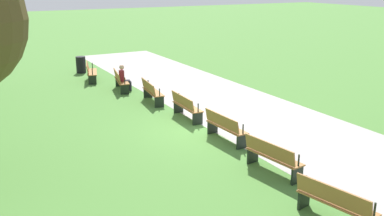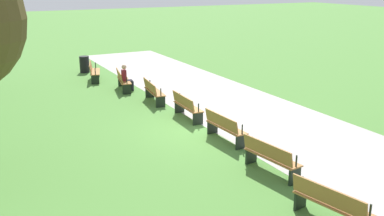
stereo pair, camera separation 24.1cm
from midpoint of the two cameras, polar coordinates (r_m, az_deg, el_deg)
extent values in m
plane|color=#477A33|center=(14.85, 2.35, -2.68)|extent=(120.00, 120.00, 0.00)
cube|color=#A39E99|center=(16.11, 9.69, -1.35)|extent=(32.58, 4.66, 0.01)
cube|color=#996633|center=(22.23, -12.14, 4.64)|extent=(1.75, 0.90, 0.04)
cube|color=#996633|center=(22.18, -12.69, 5.22)|extent=(1.66, 0.58, 0.40)
cube|color=black|center=(23.05, -12.09, 4.46)|extent=(0.16, 0.38, 0.43)
cylinder|color=black|center=(22.97, -12.10, 5.43)|extent=(0.05, 0.05, 0.30)
cube|color=black|center=(21.50, -12.11, 3.61)|extent=(0.16, 0.38, 0.43)
cylinder|color=black|center=(21.42, -12.12, 4.64)|extent=(0.05, 0.05, 0.30)
cube|color=#996633|center=(20.08, -8.45, 3.58)|extent=(1.75, 0.78, 0.04)
cube|color=#996633|center=(20.00, -9.04, 4.21)|extent=(1.69, 0.45, 0.40)
cube|color=black|center=(20.89, -8.72, 3.42)|extent=(0.13, 0.38, 0.43)
cylinder|color=black|center=(20.81, -8.71, 4.48)|extent=(0.05, 0.05, 0.30)
cube|color=black|center=(19.37, -8.10, 2.41)|extent=(0.13, 0.38, 0.43)
cylinder|color=black|center=(19.28, -8.09, 3.55)|extent=(0.05, 0.05, 0.30)
cube|color=#996633|center=(17.92, -4.46, 2.15)|extent=(1.74, 0.65, 0.04)
cube|color=#996633|center=(17.81, -5.09, 2.84)|extent=(1.70, 0.31, 0.40)
cube|color=black|center=(18.71, -5.12, 2.01)|extent=(0.11, 0.38, 0.43)
cylinder|color=black|center=(18.63, -5.10, 3.19)|extent=(0.05, 0.05, 0.30)
cube|color=black|center=(17.25, -3.70, 0.79)|extent=(0.11, 0.38, 0.43)
cylinder|color=black|center=(17.15, -3.66, 2.07)|extent=(0.05, 0.05, 0.30)
cube|color=#996633|center=(15.77, -0.05, 0.20)|extent=(1.72, 0.51, 0.04)
cube|color=#996633|center=(15.62, -0.71, 0.96)|extent=(1.70, 0.17, 0.40)
cube|color=black|center=(16.53, -1.22, 0.12)|extent=(0.08, 0.38, 0.43)
cylinder|color=black|center=(16.43, -1.16, 1.45)|extent=(0.05, 0.05, 0.30)
cube|color=black|center=(15.16, 1.23, -1.40)|extent=(0.08, 0.38, 0.43)
cylinder|color=black|center=(15.05, 1.31, 0.04)|extent=(0.05, 0.05, 0.30)
cube|color=#996633|center=(13.65, 4.98, -2.48)|extent=(1.72, 0.51, 0.04)
cube|color=#996633|center=(13.47, 4.30, -1.65)|extent=(1.70, 0.17, 0.40)
cube|color=black|center=(14.34, 3.15, -2.48)|extent=(0.08, 0.38, 0.43)
cylinder|color=black|center=(14.23, 3.24, -0.96)|extent=(0.05, 0.05, 0.30)
cube|color=black|center=(13.13, 6.92, -4.41)|extent=(0.08, 0.38, 0.43)
cylinder|color=black|center=(13.01, 7.05, -2.77)|extent=(0.05, 0.05, 0.30)
cube|color=#996633|center=(11.60, 10.94, -6.26)|extent=(1.74, 0.65, 0.04)
cube|color=#996633|center=(11.37, 10.30, -5.37)|extent=(1.70, 0.31, 0.40)
cube|color=black|center=(12.20, 8.24, -6.13)|extent=(0.11, 0.38, 0.43)
cylinder|color=black|center=(12.07, 8.38, -4.38)|extent=(0.05, 0.05, 0.30)
cube|color=black|center=(11.21, 13.78, -8.58)|extent=(0.11, 0.38, 0.43)
cylinder|color=black|center=(11.06, 13.99, -6.69)|extent=(0.05, 0.05, 0.30)
cube|color=#996633|center=(9.66, 18.46, -11.68)|extent=(1.75, 0.78, 0.04)
cube|color=#996633|center=(9.40, 17.93, -10.80)|extent=(1.69, 0.45, 0.40)
cube|color=black|center=(10.14, 14.53, -11.41)|extent=(0.13, 0.38, 0.43)
cylinder|color=black|center=(9.98, 14.76, -9.36)|extent=(0.05, 0.05, 0.30)
cylinder|color=black|center=(9.28, 22.81, -12.26)|extent=(0.05, 0.05, 0.30)
cube|color=maroon|center=(19.87, -8.47, 4.18)|extent=(0.35, 0.26, 0.50)
sphere|color=tan|center=(19.79, -8.46, 5.29)|extent=(0.22, 0.22, 0.22)
cylinder|color=#23232D|center=(20.03, -7.96, 3.52)|extent=(0.20, 0.38, 0.13)
cylinder|color=#23232D|center=(20.11, -7.43, 2.96)|extent=(0.13, 0.13, 0.43)
cylinder|color=#23232D|center=(19.86, -7.89, 3.41)|extent=(0.20, 0.38, 0.13)
cylinder|color=#23232D|center=(19.93, -7.35, 2.84)|extent=(0.13, 0.13, 0.43)
cylinder|color=black|center=(24.31, -13.49, 5.52)|extent=(0.51, 0.51, 0.88)
camera|label=1|loc=(0.12, -89.52, 0.14)|focal=41.15mm
camera|label=2|loc=(0.12, 90.48, -0.14)|focal=41.15mm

